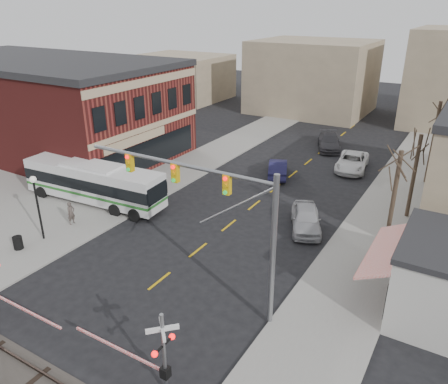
# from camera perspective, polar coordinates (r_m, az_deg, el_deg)

# --- Properties ---
(ground) EXTENTS (160.00, 160.00, 0.00)m
(ground) POSITION_cam_1_polar(r_m,az_deg,el_deg) (24.86, -11.38, -13.60)
(ground) COLOR black
(ground) RESTS_ON ground
(sidewalk_west) EXTENTS (5.00, 60.00, 0.12)m
(sidewalk_west) POSITION_cam_1_polar(r_m,az_deg,el_deg) (44.07, -3.52, 3.88)
(sidewalk_west) COLOR gray
(sidewalk_west) RESTS_ON ground
(sidewalk_east) EXTENTS (5.00, 60.00, 0.12)m
(sidewalk_east) POSITION_cam_1_polar(r_m,az_deg,el_deg) (37.54, 21.29, -1.35)
(sidewalk_east) COLOR gray
(sidewalk_east) RESTS_ON ground
(brick_building) EXTENTS (30.40, 15.40, 9.60)m
(brick_building) POSITION_cam_1_polar(r_m,az_deg,el_deg) (51.92, -22.79, 10.58)
(brick_building) COLOR maroon
(brick_building) RESTS_ON ground
(tree_east_a) EXTENTS (0.28, 0.28, 6.75)m
(tree_east_a) POSITION_cam_1_polar(r_m,az_deg,el_deg) (28.78, 21.18, -1.34)
(tree_east_a) COLOR #382B21
(tree_east_a) RESTS_ON sidewalk_east
(tree_east_b) EXTENTS (0.28, 0.28, 6.30)m
(tree_east_b) POSITION_cam_1_polar(r_m,az_deg,el_deg) (34.38, 23.53, 1.85)
(tree_east_b) COLOR #382B21
(tree_east_b) RESTS_ON sidewalk_east
(tree_east_c) EXTENTS (0.28, 0.28, 7.20)m
(tree_east_c) POSITION_cam_1_polar(r_m,az_deg,el_deg) (41.84, 25.60, 5.78)
(tree_east_c) COLOR #382B21
(tree_east_c) RESTS_ON sidewalk_east
(transit_bus) EXTENTS (12.33, 3.55, 3.13)m
(transit_bus) POSITION_cam_1_polar(r_m,az_deg,el_deg) (36.03, -16.66, 1.25)
(transit_bus) COLOR silver
(transit_bus) RESTS_ON ground
(traffic_signal_mast) EXTENTS (11.13, 0.30, 8.00)m
(traffic_signal_mast) POSITION_cam_1_polar(r_m,az_deg,el_deg) (21.12, -0.78, -1.75)
(traffic_signal_mast) COLOR gray
(traffic_signal_mast) RESTS_ON ground
(rr_crossing_east) EXTENTS (5.60, 1.36, 4.00)m
(rr_crossing_east) POSITION_cam_1_polar(r_m,az_deg,el_deg) (18.80, -8.90, -19.90)
(rr_crossing_east) COLOR gray
(rr_crossing_east) RESTS_ON ground
(street_lamp) EXTENTS (0.44, 0.44, 4.52)m
(street_lamp) POSITION_cam_1_polar(r_m,az_deg,el_deg) (30.87, -23.36, -0.36)
(street_lamp) COLOR black
(street_lamp) RESTS_ON sidewalk_west
(trash_bin) EXTENTS (0.60, 0.60, 0.86)m
(trash_bin) POSITION_cam_1_polar(r_m,az_deg,el_deg) (31.38, -25.32, -6.01)
(trash_bin) COLOR black
(trash_bin) RESTS_ON sidewalk_west
(car_a) EXTENTS (3.82, 5.27, 1.67)m
(car_a) POSITION_cam_1_polar(r_m,az_deg,el_deg) (31.37, 10.65, -3.40)
(car_a) COLOR #A5A5AA
(car_a) RESTS_ON ground
(car_b) EXTENTS (3.32, 4.97, 1.55)m
(car_b) POSITION_cam_1_polar(r_m,az_deg,el_deg) (40.68, 7.05, 3.11)
(car_b) COLOR #1F1D49
(car_b) RESTS_ON ground
(car_c) EXTENTS (3.41, 6.06, 1.60)m
(car_c) POSITION_cam_1_polar(r_m,az_deg,el_deg) (43.72, 16.39, 3.81)
(car_c) COLOR white
(car_c) RESTS_ON ground
(car_d) EXTENTS (4.11, 5.96, 1.60)m
(car_d) POSITION_cam_1_polar(r_m,az_deg,el_deg) (49.50, 13.55, 6.38)
(car_d) COLOR #3F3E43
(car_d) RESTS_ON ground
(pedestrian_near) EXTENTS (0.44, 0.64, 1.70)m
(pedestrian_near) POSITION_cam_1_polar(r_m,az_deg,el_deg) (33.13, -19.35, -2.63)
(pedestrian_near) COLOR #4C423D
(pedestrian_near) RESTS_ON sidewalk_west
(pedestrian_far) EXTENTS (0.93, 0.94, 1.53)m
(pedestrian_far) POSITION_cam_1_polar(r_m,az_deg,el_deg) (36.36, -16.41, -0.05)
(pedestrian_far) COLOR #333D59
(pedestrian_far) RESTS_ON sidewalk_west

